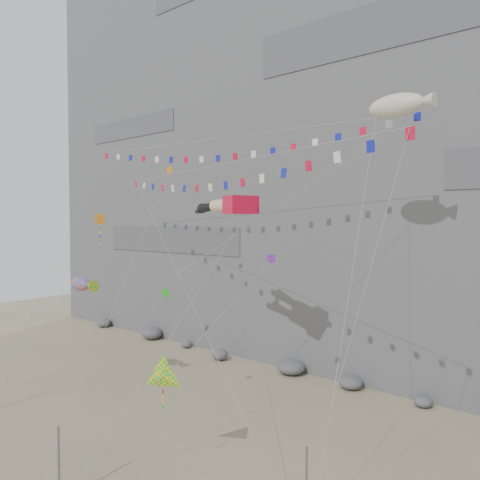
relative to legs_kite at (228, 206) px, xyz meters
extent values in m
plane|color=tan|center=(-1.66, -6.31, -15.25)|extent=(120.00, 120.00, 0.00)
cube|color=slate|center=(-1.66, 25.69, 9.75)|extent=(80.00, 28.00, 50.00)
cylinder|color=slate|center=(0.45, -13.36, -13.30)|extent=(0.12, 0.12, 3.89)
cube|color=red|center=(1.76, -0.68, 0.01)|extent=(2.15, 2.47, 1.22)
cylinder|color=beige|center=(-0.12, -0.59, 0.01)|extent=(2.25, 1.59, 0.90)
sphere|color=black|center=(-1.08, -0.21, 0.01)|extent=(0.82, 0.82, 0.82)
cone|color=black|center=(-2.21, 0.24, -0.06)|extent=(2.56, 1.60, 0.84)
cube|color=black|center=(-3.73, 0.84, -0.33)|extent=(0.87, 0.62, 0.30)
cylinder|color=beige|center=(0.33, 0.54, 0.01)|extent=(2.25, 1.59, 0.90)
sphere|color=black|center=(-0.63, 0.92, 0.01)|extent=(0.82, 0.82, 0.82)
cone|color=black|center=(-1.76, 1.37, 0.13)|extent=(2.58, 1.61, 0.90)
cube|color=black|center=(-3.28, 1.97, 0.04)|extent=(0.87, 0.62, 0.30)
cylinder|color=gray|center=(1.65, -7.30, -7.59)|extent=(0.03, 0.03, 20.16)
cylinder|color=gray|center=(-10.36, -2.56, -4.63)|extent=(0.03, 0.03, 28.27)
cylinder|color=gray|center=(5.56, -4.49, -6.21)|extent=(0.03, 0.03, 21.85)
cylinder|color=gray|center=(-13.58, -6.97, -8.06)|extent=(0.03, 0.03, 16.99)
cylinder|color=gray|center=(-13.16, -7.84, -10.67)|extent=(0.03, 0.03, 11.42)
cylinder|color=gray|center=(1.18, -11.94, -12.29)|extent=(0.03, 0.03, 9.34)
cylinder|color=gray|center=(11.16, -1.90, -4.52)|extent=(0.03, 0.03, 24.29)
cylinder|color=gray|center=(-5.54, -5.27, -6.02)|extent=(0.03, 0.03, 22.72)
cube|color=slate|center=(-3.57, -11.67, -15.20)|extent=(0.16, 0.16, 0.10)
cylinder|color=gray|center=(1.65, -6.08, -9.40)|extent=(0.03, 0.03, 17.45)
cylinder|color=gray|center=(-2.18, -8.76, -10.69)|extent=(0.03, 0.03, 14.17)
camera|label=1|loc=(22.19, -25.11, -1.13)|focal=35.00mm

